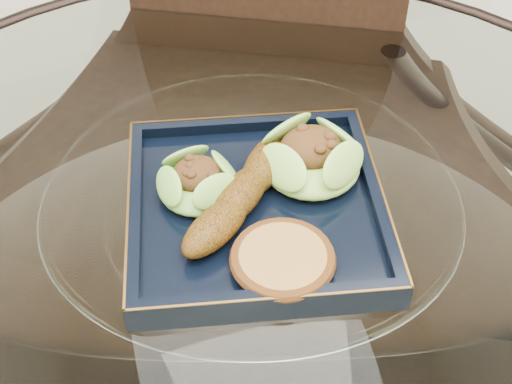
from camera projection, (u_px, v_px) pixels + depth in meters
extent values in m
cylinder|color=white|center=(252.00, 233.00, 0.76)|extent=(1.10, 1.10, 0.01)
torus|color=black|center=(252.00, 233.00, 0.76)|extent=(1.13, 1.13, 0.02)
cylinder|color=black|center=(364.00, 232.00, 1.28)|extent=(0.04, 0.04, 0.75)
cylinder|color=black|center=(46.00, 298.00, 1.17)|extent=(0.04, 0.04, 0.75)
cube|color=black|center=(245.00, 233.00, 1.13)|extent=(0.57, 0.57, 0.04)
cube|color=black|center=(266.00, 13.00, 1.07)|extent=(0.39, 0.20, 0.47)
cylinder|color=black|center=(173.00, 237.00, 1.46)|extent=(0.03, 0.03, 0.46)
cylinder|color=black|center=(355.00, 260.00, 1.41)|extent=(0.03, 0.03, 0.46)
cube|color=black|center=(256.00, 212.00, 0.77)|extent=(0.31, 0.31, 0.02)
ellipsoid|color=#61A52F|center=(198.00, 184.00, 0.76)|extent=(0.10, 0.10, 0.03)
ellipsoid|color=#62A730|center=(311.00, 160.00, 0.78)|extent=(0.12, 0.12, 0.04)
ellipsoid|color=#693F0B|center=(241.00, 194.00, 0.75)|extent=(0.16, 0.17, 0.04)
cylinder|color=#A77B37|center=(283.00, 260.00, 0.69)|extent=(0.12, 0.12, 0.02)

